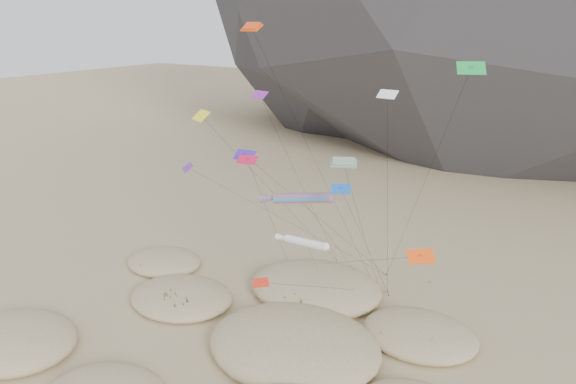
% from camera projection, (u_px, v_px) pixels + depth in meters
% --- Properties ---
extents(ground, '(500.00, 500.00, 0.00)m').
position_uv_depth(ground, '(224.00, 371.00, 50.68)').
color(ground, '#CCB789').
rests_on(ground, ground).
extents(dunes, '(47.64, 37.66, 3.94)m').
position_uv_depth(dunes, '(252.00, 340.00, 54.16)').
color(dunes, '#CCB789').
rests_on(dunes, ground).
extents(dune_grass, '(42.76, 27.97, 1.45)m').
position_uv_depth(dune_grass, '(227.00, 336.00, 54.65)').
color(dune_grass, black).
rests_on(dune_grass, ground).
extents(kite_stakes, '(17.14, 5.86, 0.30)m').
position_uv_depth(kite_stakes, '(351.00, 273.00, 69.52)').
color(kite_stakes, '#3F2D1E').
rests_on(kite_stakes, ground).
extents(rainbow_tube_kite, '(7.61, 12.14, 13.85)m').
position_uv_depth(rainbow_tube_kite, '(299.00, 198.00, 56.97)').
color(rainbow_tube_kite, red).
rests_on(rainbow_tube_kite, ground).
extents(white_tube_kite, '(6.53, 10.93, 9.91)m').
position_uv_depth(white_tube_kite, '(303.00, 242.00, 55.58)').
color(white_tube_kite, white).
rests_on(white_tube_kite, ground).
extents(orange_parafoil, '(12.91, 8.94, 30.07)m').
position_uv_depth(orange_parafoil, '(253.00, 31.00, 58.68)').
color(orange_parafoil, '#F1460C').
rests_on(orange_parafoil, ground).
extents(multi_parafoil, '(2.59, 13.65, 18.41)m').
position_uv_depth(multi_parafoil, '(344.00, 164.00, 51.05)').
color(multi_parafoil, orange).
rests_on(multi_parafoil, ground).
extents(delta_kites, '(32.18, 22.37, 26.89)m').
position_uv_depth(delta_kites, '(304.00, 159.00, 54.15)').
color(delta_kites, red).
rests_on(delta_kites, ground).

